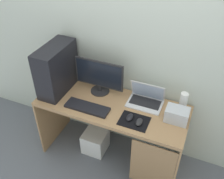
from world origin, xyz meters
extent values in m
plane|color=slate|center=(0.00, 0.00, 0.00)|extent=(8.00, 8.00, 0.00)
cube|color=beige|center=(0.00, 0.32, 1.30)|extent=(4.00, 0.04, 2.60)
cube|color=#A37A51|center=(0.00, 0.00, 0.71)|extent=(1.44, 0.56, 0.03)
cube|color=#A37A51|center=(-0.71, 0.00, 0.35)|extent=(0.02, 0.56, 0.69)
cube|color=#A37A51|center=(0.71, 0.00, 0.35)|extent=(0.02, 0.56, 0.69)
cube|color=#96704B|center=(0.50, -0.28, 0.38)|extent=(0.40, 0.01, 0.55)
cube|color=black|center=(-0.59, 0.02, 0.97)|extent=(0.21, 0.48, 0.48)
cylinder|color=#232326|center=(-0.19, 0.15, 0.73)|extent=(0.19, 0.19, 0.01)
cylinder|color=#232326|center=(-0.19, 0.15, 0.77)|extent=(0.04, 0.04, 0.06)
cube|color=#232326|center=(-0.19, 0.14, 0.94)|extent=(0.50, 0.02, 0.29)
cube|color=black|center=(-0.19, 0.13, 0.94)|extent=(0.47, 0.00, 0.26)
cube|color=silver|center=(0.28, 0.13, 0.73)|extent=(0.33, 0.22, 0.01)
cube|color=black|center=(0.28, 0.14, 0.74)|extent=(0.29, 0.14, 0.00)
cube|color=silver|center=(0.28, 0.20, 0.84)|extent=(0.33, 0.08, 0.20)
cube|color=#ADC1E5|center=(0.28, 0.19, 0.83)|extent=(0.30, 0.06, 0.17)
cylinder|color=white|center=(0.62, 0.19, 0.82)|extent=(0.07, 0.07, 0.19)
cube|color=#B7BCC6|center=(0.60, 0.03, 0.79)|extent=(0.20, 0.14, 0.13)
cube|color=black|center=(-0.19, -0.14, 0.74)|extent=(0.42, 0.14, 0.02)
cube|color=black|center=(0.27, -0.13, 0.73)|extent=(0.26, 0.20, 0.00)
ellipsoid|color=black|center=(0.22, -0.12, 0.75)|extent=(0.06, 0.10, 0.03)
ellipsoid|color=#232326|center=(0.32, -0.15, 0.75)|extent=(0.06, 0.10, 0.03)
cube|color=white|center=(-0.20, -0.01, 0.12)|extent=(0.25, 0.25, 0.25)
camera|label=1|loc=(0.72, -1.69, 2.30)|focal=40.81mm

